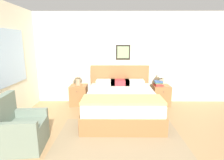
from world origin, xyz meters
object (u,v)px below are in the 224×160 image
object	(u,v)px
armchair	(21,130)
table_lamp_near_window	(78,74)
nightstand_near_window	(79,95)
bed	(121,103)
table_lamp_by_door	(161,75)
nightstand_by_door	(161,95)

from	to	relation	value
armchair	table_lamp_near_window	bearing A→B (deg)	159.78
armchair	nightstand_near_window	distance (m)	2.20
bed	armchair	xyz separation A→B (m)	(-1.75, -1.36, -0.01)
nightstand_near_window	table_lamp_near_window	distance (m)	0.59
nightstand_near_window	armchair	bearing A→B (deg)	-104.93
bed	table_lamp_by_door	xyz separation A→B (m)	(1.16, 0.78, 0.55)
bed	table_lamp_near_window	xyz separation A→B (m)	(-1.19, 0.78, 0.55)
bed	table_lamp_by_door	bearing A→B (deg)	33.88
nightstand_near_window	table_lamp_by_door	world-z (taller)	table_lamp_by_door
armchair	bed	bearing A→B (deg)	122.21
bed	armchair	bearing A→B (deg)	-142.16
nightstand_near_window	table_lamp_by_door	distance (m)	2.42
table_lamp_near_window	table_lamp_by_door	size ratio (longest dim) A/B	1.00
table_lamp_near_window	table_lamp_by_door	distance (m)	2.35
nightstand_near_window	nightstand_by_door	bearing A→B (deg)	0.00
nightstand_by_door	table_lamp_by_door	world-z (taller)	table_lamp_by_door
armchair	nightstand_near_window	bearing A→B (deg)	159.44
bed	nightstand_by_door	bearing A→B (deg)	33.05
nightstand_by_door	bed	bearing A→B (deg)	-146.95
bed	table_lamp_by_door	world-z (taller)	bed
nightstand_by_door	armchair	bearing A→B (deg)	-144.02
bed	armchair	world-z (taller)	bed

